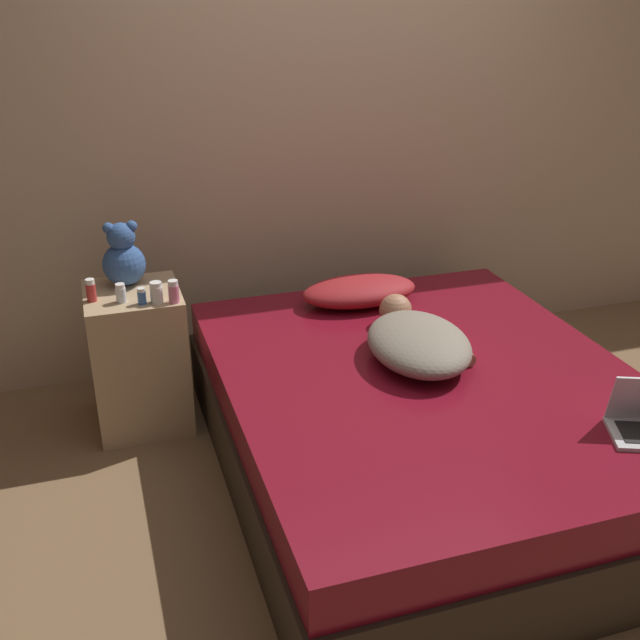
% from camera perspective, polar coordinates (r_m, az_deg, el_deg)
% --- Properties ---
extents(ground_plane, '(12.00, 12.00, 0.00)m').
position_cam_1_polar(ground_plane, '(3.39, 7.81, -11.14)').
color(ground_plane, brown).
extents(wall_back, '(8.00, 0.06, 2.60)m').
position_cam_1_polar(wall_back, '(4.03, 0.77, 15.07)').
color(wall_back, tan).
rests_on(wall_back, ground_plane).
extents(bed, '(1.69, 2.06, 0.48)m').
position_cam_1_polar(bed, '(3.26, 8.05, -7.72)').
color(bed, '#2D2319').
rests_on(bed, ground_plane).
extents(nightstand, '(0.43, 0.44, 0.68)m').
position_cam_1_polar(nightstand, '(3.63, -13.62, -2.85)').
color(nightstand, tan).
rests_on(nightstand, ground_plane).
extents(pillow, '(0.59, 0.32, 0.13)m').
position_cam_1_polar(pillow, '(3.73, 3.02, 2.23)').
color(pillow, maroon).
rests_on(pillow, bed).
extents(person_lying, '(0.49, 0.75, 0.16)m').
position_cam_1_polar(person_lying, '(3.21, 7.45, -1.55)').
color(person_lying, gray).
rests_on(person_lying, bed).
extents(teddy_bear, '(0.20, 0.20, 0.30)m').
position_cam_1_polar(teddy_bear, '(3.54, -14.75, 4.62)').
color(teddy_bear, '#335693').
rests_on(teddy_bear, nightstand).
extents(bottle_clear, '(0.04, 0.04, 0.09)m').
position_cam_1_polar(bottle_clear, '(3.37, -14.94, 1.98)').
color(bottle_clear, silver).
rests_on(bottle_clear, nightstand).
extents(bottle_pink, '(0.05, 0.05, 0.10)m').
position_cam_1_polar(bottle_pink, '(3.31, -11.09, 2.13)').
color(bottle_pink, pink).
rests_on(bottle_pink, nightstand).
extents(bottle_white, '(0.06, 0.06, 0.10)m').
position_cam_1_polar(bottle_white, '(3.33, -12.36, 2.05)').
color(bottle_white, white).
rests_on(bottle_white, nightstand).
extents(bottle_red, '(0.04, 0.04, 0.10)m').
position_cam_1_polar(bottle_red, '(3.42, -17.05, 2.17)').
color(bottle_red, '#B72D2D').
rests_on(bottle_red, nightstand).
extents(bottle_blue, '(0.04, 0.04, 0.07)m').
position_cam_1_polar(bottle_blue, '(3.33, -13.43, 1.77)').
color(bottle_blue, '#3866B2').
rests_on(bottle_blue, nightstand).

